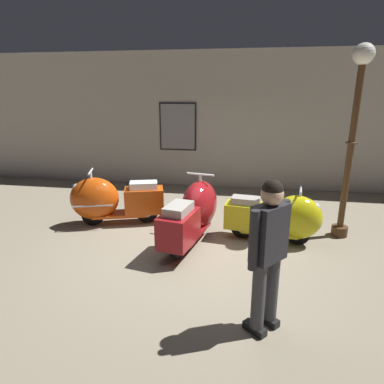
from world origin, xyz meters
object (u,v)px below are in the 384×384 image
at_px(scooter_2, 280,218).
at_px(visitor_0, 268,247).
at_px(lamppost, 354,126).
at_px(scooter_0, 110,200).
at_px(scooter_1, 194,212).

distance_m(scooter_2, visitor_0, 2.38).
xyz_separation_m(scooter_2, lamppost, (1.11, 0.46, 1.52)).
bearing_deg(visitor_0, scooter_0, -2.35).
distance_m(scooter_1, scooter_2, 1.47).
distance_m(scooter_0, scooter_1, 1.77).
relative_size(scooter_2, visitor_0, 0.98).
bearing_deg(scooter_1, lamppost, -66.04).
height_order(scooter_1, visitor_0, visitor_0).
xyz_separation_m(scooter_0, scooter_2, (3.18, -0.31, -0.04)).
relative_size(scooter_2, lamppost, 0.51).
bearing_deg(lamppost, scooter_1, -167.15).
relative_size(scooter_0, scooter_1, 0.97).
height_order(scooter_0, visitor_0, visitor_0).
bearing_deg(visitor_0, lamppost, -77.52).
distance_m(scooter_0, visitor_0, 3.88).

